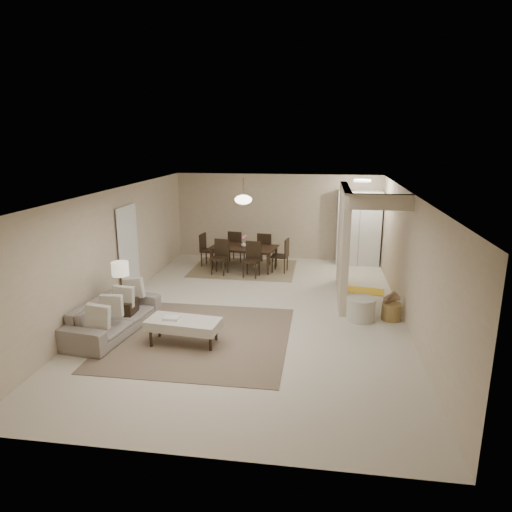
% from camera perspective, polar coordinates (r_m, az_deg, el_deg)
% --- Properties ---
extents(floor, '(9.00, 9.00, 0.00)m').
position_cam_1_polar(floor, '(9.57, -0.13, -7.02)').
color(floor, beige).
rests_on(floor, ground).
extents(ceiling, '(9.00, 9.00, 0.00)m').
position_cam_1_polar(ceiling, '(8.95, -0.14, 8.02)').
color(ceiling, white).
rests_on(ceiling, back_wall).
extents(back_wall, '(6.00, 0.00, 6.00)m').
position_cam_1_polar(back_wall, '(13.56, 2.66, 4.92)').
color(back_wall, '#B9A98C').
rests_on(back_wall, floor).
extents(left_wall, '(0.00, 9.00, 9.00)m').
position_cam_1_polar(left_wall, '(10.06, -17.30, 0.85)').
color(left_wall, '#B9A98C').
rests_on(left_wall, floor).
extents(right_wall, '(0.00, 9.00, 9.00)m').
position_cam_1_polar(right_wall, '(9.25, 18.59, -0.43)').
color(right_wall, '#B9A98C').
rests_on(right_wall, floor).
extents(partition, '(0.15, 2.50, 2.50)m').
position_cam_1_polar(partition, '(10.32, 10.84, 1.59)').
color(partition, '#B9A98C').
rests_on(partition, floor).
extents(doorway, '(0.04, 0.90, 2.04)m').
position_cam_1_polar(doorway, '(10.63, -15.69, 0.40)').
color(doorway, black).
rests_on(doorway, floor).
extents(pantry_cabinet, '(1.20, 0.55, 2.10)m').
position_cam_1_polar(pantry_cabinet, '(13.23, 12.70, 3.45)').
color(pantry_cabinet, white).
rests_on(pantry_cabinet, floor).
extents(flush_light, '(0.44, 0.44, 0.05)m').
position_cam_1_polar(flush_light, '(12.09, 13.16, 9.17)').
color(flush_light, white).
rests_on(flush_light, ceiling).
extents(living_rug, '(3.20, 3.20, 0.01)m').
position_cam_1_polar(living_rug, '(8.49, -7.04, -10.00)').
color(living_rug, brown).
rests_on(living_rug, floor).
extents(sofa, '(2.24, 1.11, 0.63)m').
position_cam_1_polar(sofa, '(8.93, -17.37, -7.20)').
color(sofa, gray).
rests_on(sofa, floor).
extents(ottoman_bench, '(1.32, 0.71, 0.45)m').
position_cam_1_polar(ottoman_bench, '(8.14, -9.05, -8.45)').
color(ottoman_bench, beige).
rests_on(ottoman_bench, living_rug).
extents(side_table, '(0.49, 0.49, 0.51)m').
position_cam_1_polar(side_table, '(9.19, -16.22, -6.86)').
color(side_table, black).
rests_on(side_table, floor).
extents(table_lamp, '(0.32, 0.32, 0.76)m').
position_cam_1_polar(table_lamp, '(8.93, -16.59, -1.96)').
color(table_lamp, '#462F1E').
rests_on(table_lamp, side_table).
extents(round_pouf, '(0.58, 0.58, 0.45)m').
position_cam_1_polar(round_pouf, '(9.34, 12.96, -6.48)').
color(round_pouf, beige).
rests_on(round_pouf, floor).
extents(wicker_basket, '(0.49, 0.49, 0.33)m').
position_cam_1_polar(wicker_basket, '(9.53, 16.57, -6.68)').
color(wicker_basket, olive).
rests_on(wicker_basket, floor).
extents(dining_rug, '(2.80, 2.10, 0.01)m').
position_cam_1_polar(dining_rug, '(12.64, -1.54, -1.57)').
color(dining_rug, '#806B4F').
rests_on(dining_rug, floor).
extents(dining_table, '(1.91, 1.26, 0.63)m').
position_cam_1_polar(dining_table, '(12.56, -1.55, -0.23)').
color(dining_table, black).
rests_on(dining_table, dining_rug).
extents(dining_chairs, '(2.50, 1.96, 0.92)m').
position_cam_1_polar(dining_chairs, '(12.52, -1.55, 0.42)').
color(dining_chairs, black).
rests_on(dining_chairs, dining_rug).
extents(vase, '(0.17, 0.17, 0.15)m').
position_cam_1_polar(vase, '(12.46, -1.56, 1.49)').
color(vase, white).
rests_on(vase, dining_table).
extents(yellow_mat, '(0.93, 0.66, 0.01)m').
position_cam_1_polar(yellow_mat, '(11.13, 13.50, -4.26)').
color(yellow_mat, gold).
rests_on(yellow_mat, floor).
extents(pendant_light, '(0.46, 0.46, 0.71)m').
position_cam_1_polar(pendant_light, '(12.24, -1.60, 7.06)').
color(pendant_light, '#462F1E').
rests_on(pendant_light, ceiling).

